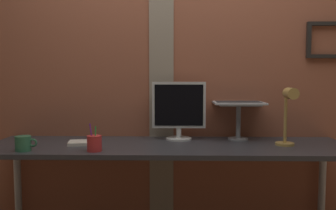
% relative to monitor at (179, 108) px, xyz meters
% --- Properties ---
extents(brick_wall_back, '(3.49, 0.16, 2.65)m').
position_rel_monitor_xyz_m(brick_wall_back, '(0.05, 0.18, 0.37)').
color(brick_wall_back, '#9E563D').
rests_on(brick_wall_back, ground_plane).
extents(desk, '(2.34, 0.62, 0.73)m').
position_rel_monitor_xyz_m(desk, '(-0.07, -0.19, -0.29)').
color(desk, '#333338').
rests_on(desk, ground_plane).
extents(monitor, '(0.37, 0.18, 0.40)m').
position_rel_monitor_xyz_m(monitor, '(0.00, 0.00, 0.00)').
color(monitor, silver).
rests_on(monitor, desk).
extents(laptop_stand, '(0.28, 0.22, 0.25)m').
position_rel_monitor_xyz_m(laptop_stand, '(0.41, 0.00, -0.05)').
color(laptop_stand, gray).
rests_on(laptop_stand, desk).
extents(laptop, '(0.35, 0.30, 0.20)m').
position_rel_monitor_xyz_m(laptop, '(0.41, 0.06, 0.08)').
color(laptop, '#ADB2B7').
rests_on(laptop, laptop_stand).
extents(desk_lamp, '(0.12, 0.20, 0.37)m').
position_rel_monitor_xyz_m(desk_lamp, '(0.68, -0.24, 0.01)').
color(desk_lamp, tan).
rests_on(desk_lamp, desk).
extents(pen_cup, '(0.09, 0.09, 0.17)m').
position_rel_monitor_xyz_m(pen_cup, '(-0.50, -0.39, -0.17)').
color(pen_cup, red).
rests_on(pen_cup, desk).
extents(coffee_mug, '(0.13, 0.09, 0.09)m').
position_rel_monitor_xyz_m(coffee_mug, '(-0.93, -0.39, -0.18)').
color(coffee_mug, '#33724C').
rests_on(coffee_mug, desk).
extents(paper_clutter_stack, '(0.22, 0.17, 0.02)m').
position_rel_monitor_xyz_m(paper_clutter_stack, '(-0.62, -0.19, -0.21)').
color(paper_clutter_stack, silver).
rests_on(paper_clutter_stack, desk).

